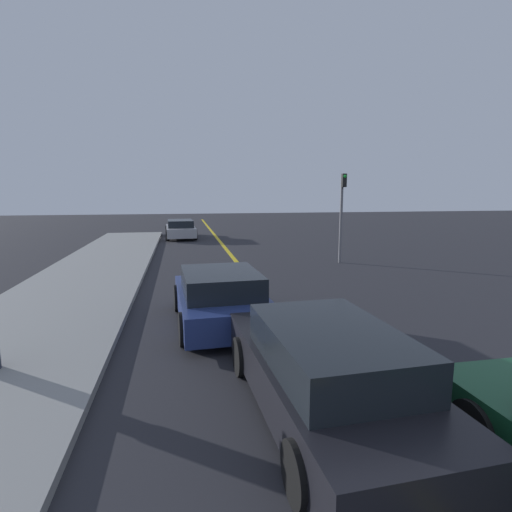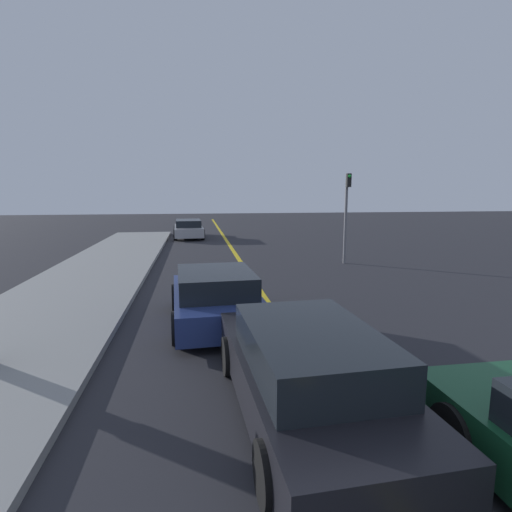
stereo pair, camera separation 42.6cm
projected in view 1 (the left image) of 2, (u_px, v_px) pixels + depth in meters
The scene contains 6 objects.
road_center_line at pixel (245, 273), 15.04m from camera, with size 0.20×60.00×0.01m.
sidewalk_left at pixel (79, 287), 12.49m from camera, with size 3.73×32.87×0.15m.
car_ahead_center at pixel (325, 372), 5.32m from camera, with size 2.05×4.68×1.32m.
car_far_distant at pixel (220, 298), 9.13m from camera, with size 2.15×3.97×1.26m.
car_parked_left_lot at pixel (180, 229), 26.23m from camera, with size 2.06×4.56×1.20m.
traffic_light at pixel (342, 208), 16.76m from camera, with size 0.18×0.40×3.76m.
Camera 1 is at (-2.35, 3.44, 3.02)m, focal length 28.00 mm.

